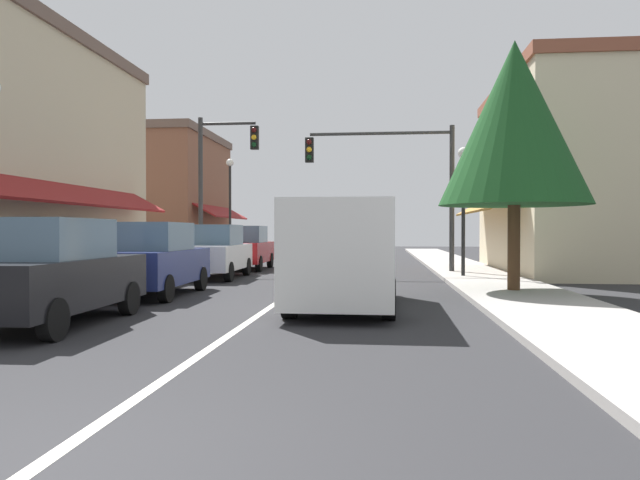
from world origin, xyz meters
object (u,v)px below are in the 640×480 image
Objects in this scene: street_lamp_right_mid at (463,189)px; traffic_signal_mast_arm at (398,172)px; tree_right_near at (514,123)px; parked_car_far_left at (245,248)px; parked_car_third_left at (215,252)px; parked_car_second_left at (152,259)px; traffic_signal_left_corner at (218,171)px; parked_car_nearest_left at (49,273)px; street_lamp_left_far at (230,194)px; van_in_lane at (345,252)px.

traffic_signal_mast_arm is at bearing 132.95° from street_lamp_right_mid.
parked_car_far_left is at bearing 134.97° from tree_right_near.
parked_car_third_left is 1.00× the size of parked_car_far_left.
traffic_signal_mast_arm is (6.09, 8.02, 2.83)m from parked_car_second_left.
parked_car_second_left is 5.37m from parked_car_third_left.
street_lamp_right_mid reaches higher than parked_car_second_left.
parked_car_nearest_left is at bearing -86.20° from traffic_signal_left_corner.
traffic_signal_left_corner is at bearing 94.16° from parked_car_second_left.
street_lamp_left_far is at bearing 110.92° from parked_car_far_left.
parked_car_nearest_left is 1.00× the size of parked_car_far_left.
tree_right_near is (8.68, 5.77, 3.32)m from parked_car_nearest_left.
parked_car_third_left is 7.22m from traffic_signal_mast_arm.
traffic_signal_mast_arm is 0.87× the size of tree_right_near.
parked_car_nearest_left is 13.35m from street_lamp_right_mid.
parked_car_far_left is at bearing 88.85° from parked_car_third_left.
parked_car_third_left is 0.83× the size of street_lamp_left_far.
traffic_signal_left_corner reaches higher than street_lamp_right_mid.
parked_car_third_left is 0.66× the size of tree_right_near.
parked_car_second_left is at bearing 160.53° from van_in_lane.
street_lamp_right_mid reaches higher than parked_car_nearest_left.
tree_right_near reaches higher than parked_car_third_left.
parked_car_second_left is at bearing -91.34° from parked_car_third_left.
street_lamp_left_far is (-6.43, 15.70, 2.20)m from van_in_lane.
street_lamp_left_far is (-1.72, 18.54, 2.47)m from parked_car_nearest_left.
van_in_lane reaches higher than parked_car_third_left.
parked_car_nearest_left is at bearing -148.14° from van_in_lane.
traffic_signal_mast_arm reaches higher than parked_car_nearest_left.
van_in_lane is at bearing -57.58° from parked_car_third_left.
van_in_lane is (4.75, -7.12, 0.27)m from parked_car_third_left.
traffic_signal_left_corner is (-6.94, 0.91, 0.18)m from traffic_signal_mast_arm.
parked_car_nearest_left is 14.27m from traffic_signal_mast_arm.
parked_car_far_left is 0.67× the size of tree_right_near.
traffic_signal_left_corner is 1.20× the size of street_lamp_left_far.
parked_car_second_left is 9.91m from parked_car_far_left.
parked_car_second_left and parked_car_far_left have the same top height.
parked_car_nearest_left is at bearing -91.04° from parked_car_third_left.
parked_car_nearest_left and parked_car_second_left have the same top height.
van_in_lane is at bearing -69.34° from parked_car_far_left.
parked_car_third_left is 0.97× the size of street_lamp_right_mid.
parked_car_far_left is at bearing 49.21° from traffic_signal_left_corner.
traffic_signal_mast_arm is 7.01m from traffic_signal_left_corner.
van_in_lane reaches higher than parked_car_second_left.
tree_right_near is at bearing -68.99° from traffic_signal_mast_arm.
street_lamp_left_far is at bearing 99.36° from traffic_signal_left_corner.
parked_car_third_left is at bearing -91.42° from parked_car_far_left.
van_in_lane is 17.11m from street_lamp_left_far.
parked_car_nearest_left is 5.51m from van_in_lane.
street_lamp_right_mid is at bearing 1.98° from parked_car_third_left.
parked_car_far_left is at bearing 88.76° from parked_car_second_left.
street_lamp_left_far is (-7.77, 5.93, -0.37)m from traffic_signal_mast_arm.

